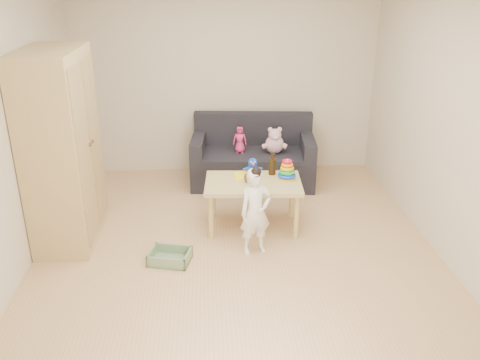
{
  "coord_description": "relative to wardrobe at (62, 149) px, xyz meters",
  "views": [
    {
      "loc": [
        -0.27,
        -4.49,
        2.64
      ],
      "look_at": [
        0.05,
        0.25,
        0.65
      ],
      "focal_mm": 38.0,
      "sensor_mm": 36.0,
      "label": 1
    }
  ],
  "objects": [
    {
      "name": "room",
      "position": [
        1.72,
        -0.4,
        0.33
      ],
      "size": [
        4.5,
        4.5,
        4.5
      ],
      "color": "tan",
      "rests_on": "ground"
    },
    {
      "name": "wardrobe",
      "position": [
        0.0,
        0.0,
        0.0
      ],
      "size": [
        0.54,
        1.08,
        1.95
      ],
      "primitive_type": "cube",
      "color": "tan",
      "rests_on": "ground"
    },
    {
      "name": "sofa",
      "position": [
        2.03,
        1.3,
        -0.75
      ],
      "size": [
        1.63,
        0.92,
        0.44
      ],
      "primitive_type": "cube",
      "rotation": [
        0.0,
        0.0,
        -0.09
      ],
      "color": "black",
      "rests_on": "ground"
    },
    {
      "name": "play_table",
      "position": [
        1.93,
        0.06,
        -0.71
      ],
      "size": [
        1.06,
        0.71,
        0.54
      ],
      "primitive_type": "cube",
      "rotation": [
        0.0,
        0.0,
        -0.06
      ],
      "color": "#CEBA71",
      "rests_on": "ground"
    },
    {
      "name": "storage_bin",
      "position": [
        1.06,
        -0.61,
        -0.92
      ],
      "size": [
        0.44,
        0.37,
        0.12
      ],
      "primitive_type": null,
      "rotation": [
        0.0,
        0.0,
        -0.24
      ],
      "color": "slate",
      "rests_on": "ground"
    },
    {
      "name": "toddler",
      "position": [
        1.9,
        -0.47,
        -0.55
      ],
      "size": [
        0.36,
        0.29,
        0.86
      ],
      "primitive_type": "imported",
      "rotation": [
        0.0,
        0.0,
        0.28
      ],
      "color": "white",
      "rests_on": "ground"
    },
    {
      "name": "pink_bear",
      "position": [
        2.3,
        1.21,
        -0.39
      ],
      "size": [
        0.32,
        0.3,
        0.29
      ],
      "primitive_type": null,
      "rotation": [
        0.0,
        0.0,
        -0.38
      ],
      "color": "#DBA1B2",
      "rests_on": "sofa"
    },
    {
      "name": "doll",
      "position": [
        1.86,
        1.26,
        -0.36
      ],
      "size": [
        0.18,
        0.14,
        0.34
      ],
      "primitive_type": "imported",
      "rotation": [
        0.0,
        0.0,
        -0.12
      ],
      "color": "#E62B70",
      "rests_on": "sofa"
    },
    {
      "name": "ring_stacker",
      "position": [
        2.29,
        0.12,
        -0.35
      ],
      "size": [
        0.19,
        0.19,
        0.22
      ],
      "color": "#EDB40C",
      "rests_on": "play_table"
    },
    {
      "name": "brown_bottle",
      "position": [
        2.15,
        0.26,
        -0.34
      ],
      "size": [
        0.08,
        0.08,
        0.23
      ],
      "color": "black",
      "rests_on": "play_table"
    },
    {
      "name": "blue_plush",
      "position": [
        1.93,
        0.24,
        -0.33
      ],
      "size": [
        0.19,
        0.16,
        0.21
      ],
      "primitive_type": null,
      "rotation": [
        0.0,
        0.0,
        0.18
      ],
      "color": "blue",
      "rests_on": "play_table"
    },
    {
      "name": "wooden_figure",
      "position": [
        1.85,
        0.04,
        -0.38
      ],
      "size": [
        0.05,
        0.04,
        0.11
      ],
      "primitive_type": null,
      "rotation": [
        0.0,
        0.0,
        0.12
      ],
      "color": "brown",
      "rests_on": "play_table"
    },
    {
      "name": "yellow_book",
      "position": [
        1.83,
        0.21,
        -0.43
      ],
      "size": [
        0.22,
        0.22,
        0.02
      ],
      "primitive_type": "cube",
      "rotation": [
        0.0,
        0.0,
        0.04
      ],
      "color": "yellow",
      "rests_on": "play_table"
    }
  ]
}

